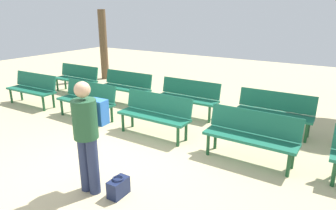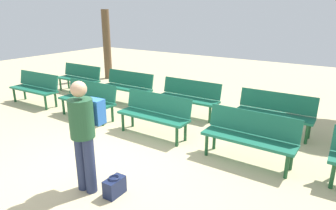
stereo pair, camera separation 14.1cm
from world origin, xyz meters
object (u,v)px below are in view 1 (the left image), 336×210
at_px(bench_r0_c3, 251,133).
at_px(bench_r1_c1, 126,85).
at_px(bench_r0_c2, 155,112).
at_px(bench_r1_c2, 188,95).
at_px(bench_r0_c0, 33,87).
at_px(bench_r1_c0, 77,77).
at_px(bench_r1_c3, 274,110).
at_px(tree_1, 103,45).
at_px(visitor_with_backpack, 88,131).
at_px(bench_r0_c1, 87,98).
at_px(handbag, 118,187).

relative_size(bench_r0_c3, bench_r1_c1, 1.00).
distance_m(bench_r0_c2, bench_r1_c2, 1.49).
height_order(bench_r0_c0, bench_r1_c2, same).
relative_size(bench_r1_c0, bench_r1_c2, 1.00).
height_order(bench_r0_c3, bench_r1_c1, same).
bearing_deg(bench_r1_c3, tree_1, 162.89).
height_order(bench_r0_c2, bench_r1_c2, same).
relative_size(bench_r1_c0, bench_r1_c3, 1.00).
bearing_deg(visitor_with_backpack, bench_r1_c3, -118.83).
bearing_deg(bench_r1_c1, bench_r1_c3, -0.40).
distance_m(bench_r1_c2, tree_1, 5.22).
bearing_deg(bench_r1_c3, bench_r0_c1, -160.47).
bearing_deg(bench_r0_c1, handbag, -36.00).
height_order(bench_r0_c2, bench_r1_c0, same).
xyz_separation_m(bench_r1_c3, handbag, (-1.26, -3.59, -0.37)).
height_order(bench_r1_c0, bench_r1_c1, same).
xyz_separation_m(bench_r0_c1, bench_r1_c2, (1.96, 1.51, 0.00)).
bearing_deg(visitor_with_backpack, bench_r0_c0, -29.56).
bearing_deg(visitor_with_backpack, bench_r1_c0, -43.67).
bearing_deg(bench_r0_c1, bench_r0_c0, -177.91).
xyz_separation_m(bench_r0_c3, bench_r1_c0, (-6.12, 1.50, 0.00)).
bearing_deg(bench_r0_c1, bench_r1_c1, 92.29).
height_order(bench_r1_c1, bench_r1_c3, same).
bearing_deg(bench_r0_c3, visitor_with_backpack, -127.17).
xyz_separation_m(bench_r0_c1, bench_r1_c0, (-2.07, 1.49, 0.00)).
distance_m(bench_r1_c2, visitor_with_backpack, 3.74).
relative_size(bench_r0_c1, bench_r1_c2, 1.00).
height_order(bench_r1_c3, visitor_with_backpack, visitor_with_backpack).
bearing_deg(bench_r1_c3, bench_r0_c3, -91.70).
distance_m(bench_r0_c1, bench_r1_c1, 1.50).
bearing_deg(bench_r0_c0, tree_1, 99.17).
relative_size(bench_r0_c0, bench_r0_c3, 1.01).
bearing_deg(bench_r0_c2, bench_r1_c0, 160.44).
distance_m(bench_r0_c3, tree_1, 7.73).
bearing_deg(bench_r0_c2, bench_r1_c3, 36.12).
distance_m(bench_r0_c0, bench_r0_c3, 6.14).
bearing_deg(bench_r0_c0, bench_r0_c2, -0.90).
height_order(bench_r0_c0, tree_1, tree_1).
height_order(bench_r1_c3, handbag, bench_r1_c3).
distance_m(bench_r1_c0, tree_1, 2.28).
relative_size(bench_r0_c2, handbag, 4.96).
xyz_separation_m(bench_r0_c2, bench_r1_c1, (-2.04, 1.48, 0.00)).
xyz_separation_m(bench_r0_c1, handbag, (2.81, -2.08, -0.37)).
height_order(bench_r1_c0, bench_r1_c3, same).
bearing_deg(bench_r0_c1, tree_1, 129.04).
xyz_separation_m(bench_r1_c1, handbag, (2.85, -3.58, -0.37)).
distance_m(bench_r0_c1, bench_r1_c3, 4.34).
relative_size(bench_r1_c1, visitor_with_backpack, 0.97).
bearing_deg(handbag, bench_r1_c3, 70.65).
relative_size(bench_r1_c2, handbag, 4.96).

